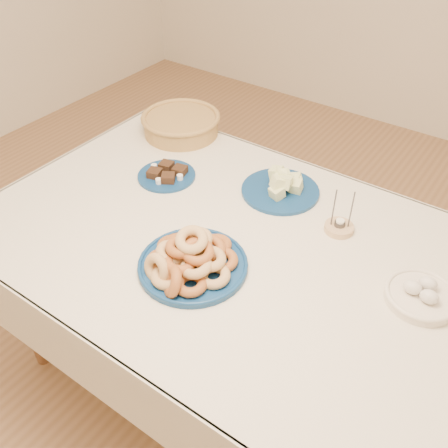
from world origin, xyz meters
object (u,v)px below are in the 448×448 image
(wicker_basket, at_px, (181,123))
(egg_bowl, at_px, (421,295))
(melon_plate, at_px, (282,187))
(candle_holder, at_px, (339,227))
(dining_table, at_px, (233,264))
(donut_platter, at_px, (191,259))
(brownie_plate, at_px, (167,174))

(wicker_basket, bearing_deg, egg_bowl, -17.16)
(melon_plate, relative_size, wicker_basket, 0.90)
(candle_holder, bearing_deg, egg_bowl, -25.08)
(candle_holder, bearing_deg, wicker_basket, 166.09)
(dining_table, bearing_deg, melon_plate, 90.49)
(dining_table, bearing_deg, donut_platter, -98.53)
(melon_plate, bearing_deg, donut_platter, -92.83)
(donut_platter, relative_size, brownie_plate, 1.61)
(donut_platter, xyz_separation_m, melon_plate, (0.02, 0.50, -0.01))
(wicker_basket, xyz_separation_m, egg_bowl, (1.15, -0.36, -0.03))
(donut_platter, bearing_deg, egg_bowl, 24.27)
(donut_platter, height_order, egg_bowl, donut_platter)
(brownie_plate, height_order, wicker_basket, wicker_basket)
(donut_platter, bearing_deg, candle_holder, 55.91)
(dining_table, xyz_separation_m, egg_bowl, (0.58, 0.09, 0.13))
(wicker_basket, xyz_separation_m, candle_holder, (0.83, -0.21, -0.03))
(melon_plate, height_order, brownie_plate, melon_plate)
(candle_holder, bearing_deg, donut_platter, -124.09)
(wicker_basket, distance_m, egg_bowl, 1.21)
(dining_table, relative_size, egg_bowl, 7.98)
(brownie_plate, height_order, candle_holder, candle_holder)
(dining_table, xyz_separation_m, donut_platter, (-0.03, -0.18, 0.15))
(dining_table, distance_m, brownie_plate, 0.45)
(brownie_plate, bearing_deg, wicker_basket, 119.58)
(donut_platter, xyz_separation_m, wicker_basket, (-0.55, 0.63, 0.01))
(brownie_plate, bearing_deg, dining_table, -20.55)
(wicker_basket, height_order, candle_holder, candle_holder)
(dining_table, bearing_deg, brownie_plate, 159.45)
(dining_table, distance_m, melon_plate, 0.34)
(dining_table, distance_m, wicker_basket, 0.74)
(dining_table, bearing_deg, candle_holder, 42.88)
(wicker_basket, distance_m, candle_holder, 0.86)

